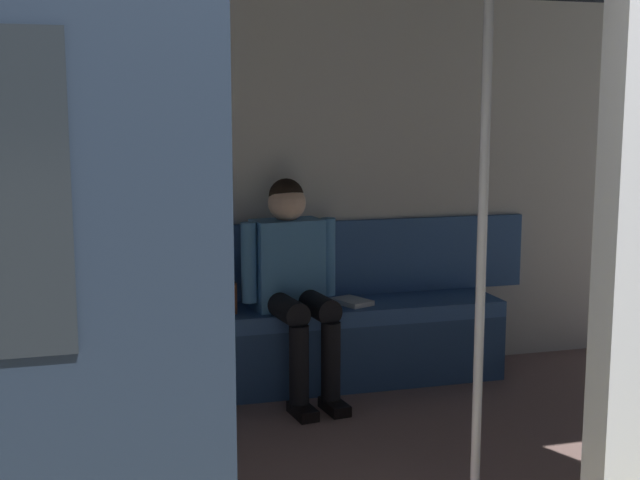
# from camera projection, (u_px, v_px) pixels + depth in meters

# --- Properties ---
(train_car) EXTENTS (6.40, 2.88, 2.36)m
(train_car) POSITION_uv_depth(u_px,v_px,m) (286.00, 111.00, 3.46)
(train_car) COLOR silver
(train_car) RESTS_ON ground_plane
(bench_seat) EXTENTS (2.90, 0.44, 0.48)m
(bench_seat) POSITION_uv_depth(u_px,v_px,m) (256.00, 331.00, 4.70)
(bench_seat) COLOR #38609E
(bench_seat) RESTS_ON ground_plane
(person_seated) EXTENTS (0.55, 0.71, 1.20)m
(person_seated) POSITION_uv_depth(u_px,v_px,m) (293.00, 273.00, 4.66)
(person_seated) COLOR #4C8CC6
(person_seated) RESTS_ON ground_plane
(handbag) EXTENTS (0.26, 0.15, 0.17)m
(handbag) POSITION_uv_depth(u_px,v_px,m) (211.00, 298.00, 4.64)
(handbag) COLOR brown
(handbag) RESTS_ON bench_seat
(book) EXTENTS (0.23, 0.26, 0.03)m
(book) POSITION_uv_depth(u_px,v_px,m) (352.00, 302.00, 4.86)
(book) COLOR silver
(book) RESTS_ON bench_seat
(grab_pole_door) EXTENTS (0.04, 0.04, 2.22)m
(grab_pole_door) POSITION_uv_depth(u_px,v_px,m) (221.00, 260.00, 2.68)
(grab_pole_door) COLOR silver
(grab_pole_door) RESTS_ON ground_plane
(grab_pole_far) EXTENTS (0.04, 0.04, 2.22)m
(grab_pole_far) POSITION_uv_depth(u_px,v_px,m) (482.00, 241.00, 3.07)
(grab_pole_far) COLOR silver
(grab_pole_far) RESTS_ON ground_plane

